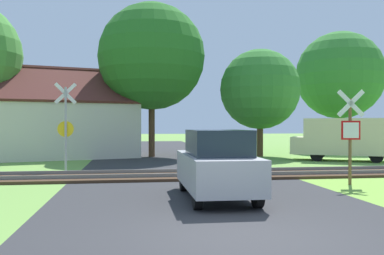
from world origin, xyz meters
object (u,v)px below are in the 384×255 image
at_px(house, 63,127).
at_px(crossing_sign_far, 66,123).
at_px(tree_center, 152,57).
at_px(stop_sign_near, 350,132).
at_px(parked_car, 217,164).
at_px(tree_right, 260,89).
at_px(tree_far, 340,75).
at_px(mail_truck, 343,137).

bearing_deg(house, crossing_sign_far, -96.24).
bearing_deg(tree_center, stop_sign_near, -66.15).
relative_size(stop_sign_near, house, 0.32).
height_order(crossing_sign_far, parked_car, crossing_sign_far).
height_order(tree_right, tree_far, tree_far).
distance_m(crossing_sign_far, parked_car, 8.47).
bearing_deg(tree_right, house, 174.37).
bearing_deg(crossing_sign_far, tree_right, 23.90).
xyz_separation_m(stop_sign_near, tree_center, (-5.65, 12.79, 4.25)).
bearing_deg(tree_far, parked_car, -124.64).
bearing_deg(stop_sign_near, house, -42.18).
relative_size(tree_far, parked_car, 2.21).
bearing_deg(mail_truck, crossing_sign_far, 132.69).
relative_size(crossing_sign_far, house, 0.38).
bearing_deg(tree_right, tree_center, 174.11).
relative_size(tree_far, mail_truck, 1.71).
bearing_deg(tree_right, crossing_sign_far, -145.42).
bearing_deg(parked_car, crossing_sign_far, 125.10).
relative_size(house, tree_center, 1.05).
bearing_deg(house, tree_right, -21.29).
bearing_deg(crossing_sign_far, parked_car, -65.99).
bearing_deg(tree_far, tree_center, -161.88).
distance_m(tree_far, mail_truck, 10.94).
xyz_separation_m(tree_center, tree_far, (14.32, 4.68, -0.34)).
relative_size(tree_right, tree_far, 0.73).
xyz_separation_m(tree_far, parked_car, (-13.37, -19.35, -4.72)).
xyz_separation_m(house, parked_car, (6.15, -15.15, -0.90)).
height_order(crossing_sign_far, house, house).
bearing_deg(parked_car, stop_sign_near, 22.18).
relative_size(house, mail_truck, 1.85).
xyz_separation_m(house, tree_far, (19.52, 4.20, 3.82)).
bearing_deg(mail_truck, stop_sign_near, -177.82).
xyz_separation_m(tree_right, parked_car, (-5.51, -14.00, -3.13)).
bearing_deg(parked_car, tree_center, 94.13).
bearing_deg(stop_sign_near, tree_far, -107.82).
bearing_deg(mail_truck, house, 100.86).
xyz_separation_m(tree_right, tree_far, (7.86, 5.35, 1.58)).
height_order(stop_sign_near, house, house).
relative_size(stop_sign_near, tree_right, 0.47).
distance_m(house, mail_truck, 15.80).
bearing_deg(tree_far, house, -167.85).
xyz_separation_m(mail_truck, parked_car, (-8.90, -10.38, -0.34)).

